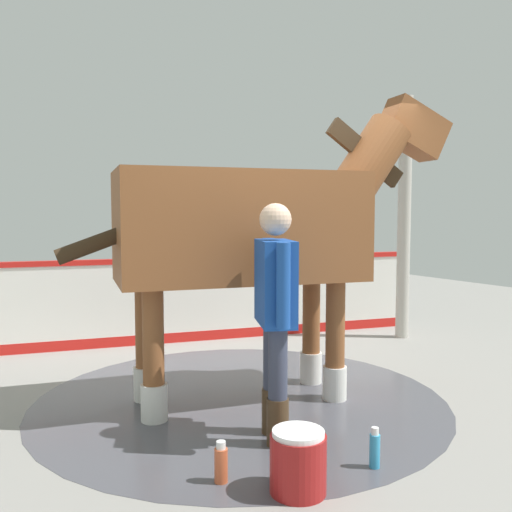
{
  "coord_description": "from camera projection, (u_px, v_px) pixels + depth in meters",
  "views": [
    {
      "loc": [
        2.5,
        4.1,
        1.57
      ],
      "look_at": [
        0.34,
        0.57,
        1.24
      ],
      "focal_mm": 39.01,
      "sensor_mm": 36.0,
      "label": 1
    }
  ],
  "objects": [
    {
      "name": "handler",
      "position": [
        275.0,
        306.0,
        3.77
      ],
      "size": [
        0.39,
        0.61,
        1.63
      ],
      "rotation": [
        0.0,
        0.0,
        5.88
      ],
      "color": "#47331E",
      "rests_on": "ground"
    },
    {
      "name": "horse",
      "position": [
        255.0,
        229.0,
        4.57
      ],
      "size": [
        3.34,
        1.3,
        2.59
      ],
      "rotation": [
        0.0,
        0.0,
        2.92
      ],
      "color": "brown",
      "rests_on": "ground"
    },
    {
      "name": "bottle_spray",
      "position": [
        221.0,
        464.0,
        3.22
      ],
      "size": [
        0.08,
        0.08,
        0.25
      ],
      "color": "#CC5933",
      "rests_on": "ground"
    },
    {
      "name": "wet_patch",
      "position": [
        240.0,
        399.0,
        4.65
      ],
      "size": [
        3.41,
        3.41,
        0.0
      ],
      "primitive_type": "cylinder",
      "color": "#4C4C54",
      "rests_on": "ground"
    },
    {
      "name": "ground_plane",
      "position": [
        255.0,
        391.0,
        4.91
      ],
      "size": [
        16.0,
        16.0,
        0.02
      ],
      "primitive_type": "cube",
      "color": "gray"
    },
    {
      "name": "bottle_shampoo",
      "position": [
        375.0,
        449.0,
        3.4
      ],
      "size": [
        0.06,
        0.06,
        0.25
      ],
      "color": "#3399CC",
      "rests_on": "ground"
    },
    {
      "name": "barrier_wall",
      "position": [
        187.0,
        303.0,
        6.71
      ],
      "size": [
        5.69,
        1.38,
        1.02
      ],
      "color": "white",
      "rests_on": "ground"
    },
    {
      "name": "wash_bucket",
      "position": [
        298.0,
        462.0,
        3.1
      ],
      "size": [
        0.32,
        0.32,
        0.36
      ],
      "color": "maroon",
      "rests_on": "ground"
    },
    {
      "name": "roof_post_near",
      "position": [
        404.0,
        218.0,
        6.85
      ],
      "size": [
        0.16,
        0.16,
        2.97
      ],
      "primitive_type": "cylinder",
      "color": "#B7B2A8",
      "rests_on": "ground"
    }
  ]
}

